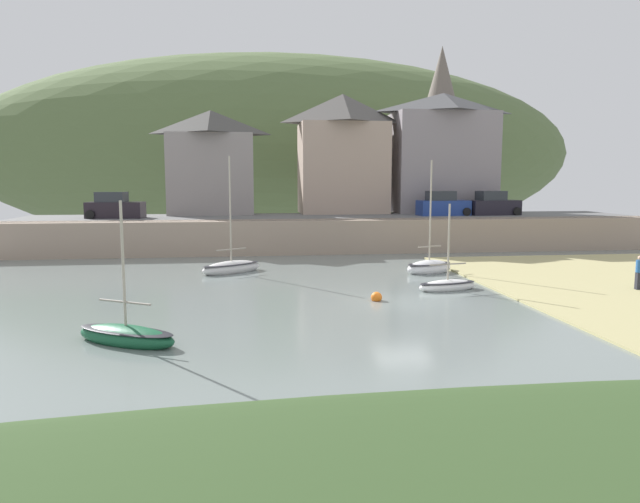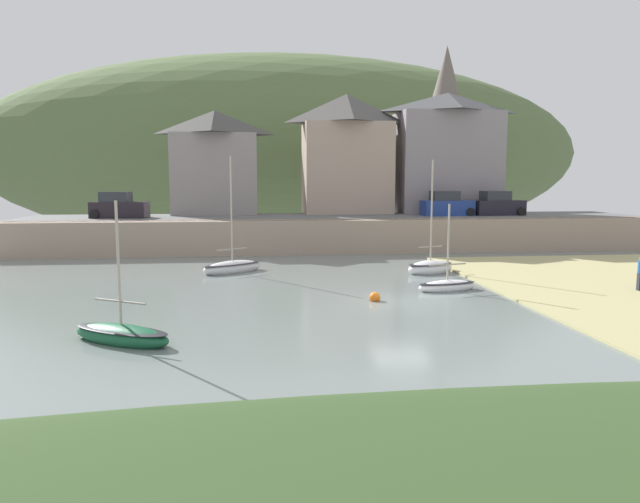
% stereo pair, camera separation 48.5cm
% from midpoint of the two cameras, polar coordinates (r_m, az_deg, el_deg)
% --- Properties ---
extents(ground, '(48.00, 41.00, 0.61)m').
position_cam_midpoint_polar(ground, '(17.14, 20.76, -10.73)').
color(ground, slate).
extents(quay_seawall, '(48.00, 9.40, 2.40)m').
position_cam_midpoint_polar(quay_seawall, '(42.10, 1.65, 1.81)').
color(quay_seawall, tan).
rests_on(quay_seawall, ground).
extents(hillside_backdrop, '(80.00, 44.00, 24.92)m').
position_cam_midpoint_polar(hillside_backdrop, '(79.28, -4.59, 9.65)').
color(hillside_backdrop, '#53673C').
rests_on(hillside_backdrop, ground).
extents(waterfront_building_left, '(7.15, 5.82, 8.51)m').
position_cam_midpoint_polar(waterfront_building_left, '(49.24, -10.98, 8.73)').
color(waterfront_building_left, gray).
rests_on(waterfront_building_left, ground).
extents(waterfront_building_centre, '(7.59, 5.49, 10.02)m').
position_cam_midpoint_polar(waterfront_building_centre, '(49.80, 1.98, 9.72)').
color(waterfront_building_centre, tan).
rests_on(waterfront_building_centre, ground).
extents(waterfront_building_right, '(8.92, 5.30, 10.25)m').
position_cam_midpoint_polar(waterfront_building_right, '(51.93, 11.75, 9.58)').
color(waterfront_building_right, gray).
rests_on(waterfront_building_right, ground).
extents(church_with_spire, '(3.00, 3.00, 15.09)m').
position_cam_midpoint_polar(church_with_spire, '(56.24, 11.59, 12.04)').
color(church_with_spire, tan).
rests_on(church_with_spire, ground).
extents(motorboat_with_cabin, '(3.20, 2.35, 6.56)m').
position_cam_midpoint_polar(motorboat_with_cabin, '(33.32, 10.35, -1.52)').
color(motorboat_with_cabin, white).
rests_on(motorboat_with_cabin, ground).
extents(sailboat_blue_trim, '(3.14, 1.55, 4.29)m').
position_cam_midpoint_polar(sailboat_blue_trim, '(28.29, 12.03, -3.28)').
color(sailboat_blue_trim, white).
rests_on(sailboat_blue_trim, ground).
extents(rowboat_small_beached, '(3.82, 2.89, 4.80)m').
position_cam_midpoint_polar(rowboat_small_beached, '(19.96, -19.31, -7.85)').
color(rowboat_small_beached, '#175634').
rests_on(rowboat_small_beached, ground).
extents(sailboat_far_left, '(3.77, 3.07, 6.78)m').
position_cam_midpoint_polar(sailboat_far_left, '(33.24, -9.18, -1.54)').
color(sailboat_far_left, silver).
rests_on(sailboat_far_left, ground).
extents(parked_car_near_slipway, '(4.24, 2.07, 1.95)m').
position_cam_midpoint_polar(parked_car_near_slipway, '(45.80, -19.95, 4.14)').
color(parked_car_near_slipway, black).
rests_on(parked_car_near_slipway, ground).
extents(parked_car_by_wall, '(4.21, 1.97, 1.95)m').
position_cam_midpoint_polar(parked_car_by_wall, '(47.22, 11.78, 4.50)').
color(parked_car_by_wall, navy).
rests_on(parked_car_by_wall, ground).
extents(parked_car_end_of_row, '(4.25, 2.10, 1.95)m').
position_cam_midpoint_polar(parked_car_end_of_row, '(48.74, 16.48, 4.43)').
color(parked_car_end_of_row, black).
rests_on(parked_car_end_of_row, ground).
extents(person_near_water, '(0.34, 0.34, 1.62)m').
position_cam_midpoint_polar(person_near_water, '(30.99, 28.68, -1.71)').
color(person_near_water, '#282833').
rests_on(person_near_water, ground).
extents(mooring_buoy, '(0.49, 0.49, 0.49)m').
position_cam_midpoint_polar(mooring_buoy, '(25.41, 5.07, -4.54)').
color(mooring_buoy, orange).
rests_on(mooring_buoy, ground).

